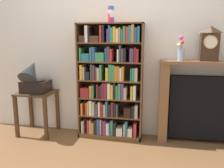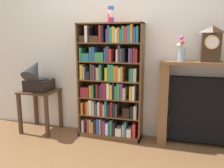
# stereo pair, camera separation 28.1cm
# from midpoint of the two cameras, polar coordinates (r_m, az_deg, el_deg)

# --- Properties ---
(ground_plane) EXTENTS (7.84, 6.40, 0.02)m
(ground_plane) POSITION_cam_midpoint_polar(r_m,az_deg,el_deg) (3.32, 1.58, -13.54)
(ground_plane) COLOR brown
(wall_back) EXTENTS (4.84, 0.08, 2.60)m
(wall_back) POSITION_cam_midpoint_polar(r_m,az_deg,el_deg) (3.28, 4.51, 9.82)
(wall_back) COLOR silver
(wall_back) RESTS_ON ground
(bookshelf) EXTENTS (0.87, 0.29, 1.57)m
(bookshelf) POSITION_cam_midpoint_polar(r_m,az_deg,el_deg) (3.18, 2.07, -0.25)
(bookshelf) COLOR brown
(bookshelf) RESTS_ON ground
(cup_stack) EXTENTS (0.08, 0.08, 0.20)m
(cup_stack) POSITION_cam_midpoint_polar(r_m,az_deg,el_deg) (3.09, 2.41, 16.69)
(cup_stack) COLOR purple
(cup_stack) RESTS_ON bookshelf
(side_table_left) EXTENTS (0.51, 0.46, 0.62)m
(side_table_left) POSITION_cam_midpoint_polar(r_m,az_deg,el_deg) (3.58, -15.08, -4.03)
(side_table_left) COLOR #472D1C
(side_table_left) RESTS_ON ground
(gramophone) EXTENTS (0.35, 0.46, 0.52)m
(gramophone) POSITION_cam_midpoint_polar(r_m,az_deg,el_deg) (3.45, -15.84, 1.58)
(gramophone) COLOR black
(gramophone) RESTS_ON side_table_left
(fireplace_mantel) EXTENTS (1.16, 0.25, 1.09)m
(fireplace_mantel) POSITION_cam_midpoint_polar(r_m,az_deg,el_deg) (3.23, 24.32, -4.94)
(fireplace_mantel) COLOR brown
(fireplace_mantel) RESTS_ON ground
(mantel_clock) EXTENTS (0.22, 0.14, 0.43)m
(mantel_clock) POSITION_cam_midpoint_polar(r_m,az_deg,el_deg) (3.09, 25.64, 8.89)
(mantel_clock) COLOR #382316
(mantel_clock) RESTS_ON fireplace_mantel
(flower_vase) EXTENTS (0.10, 0.15, 0.31)m
(flower_vase) POSITION_cam_midpoint_polar(r_m,az_deg,el_deg) (3.06, 19.24, 7.67)
(flower_vase) COLOR #99B2D1
(flower_vase) RESTS_ON fireplace_mantel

